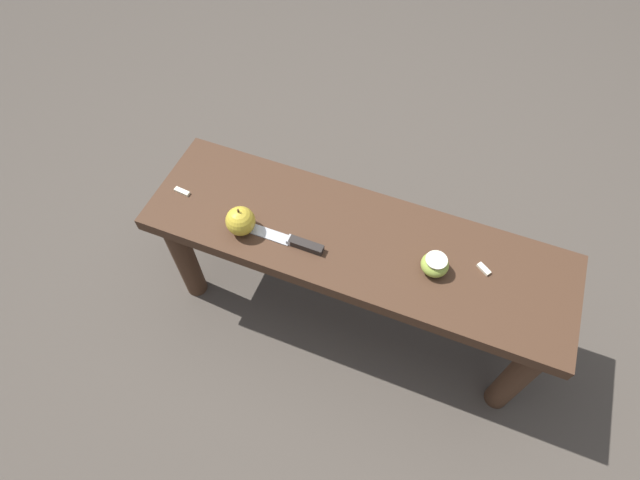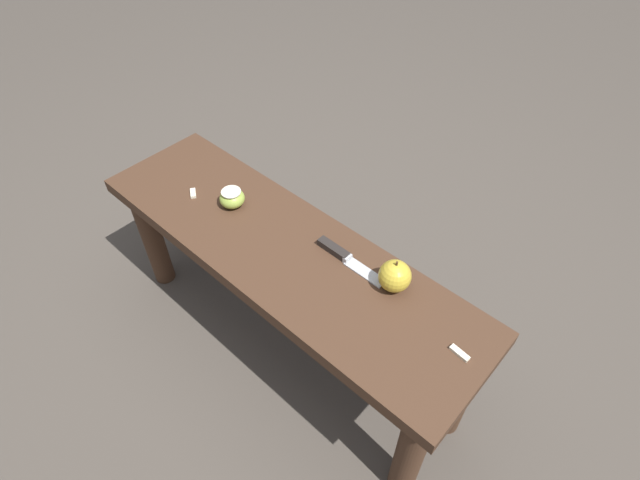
% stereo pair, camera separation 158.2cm
% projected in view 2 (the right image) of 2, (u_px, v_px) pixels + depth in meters
% --- Properties ---
extents(ground_plane, '(8.00, 8.00, 0.00)m').
position_uv_depth(ground_plane, '(289.00, 341.00, 1.62)').
color(ground_plane, '#4C443D').
extents(wooden_bench, '(1.17, 0.34, 0.45)m').
position_uv_depth(wooden_bench, '(284.00, 270.00, 1.37)').
color(wooden_bench, '#472D1E').
rests_on(wooden_bench, ground_plane).
extents(knife, '(0.21, 0.03, 0.02)m').
position_uv_depth(knife, '(342.00, 255.00, 1.27)').
color(knife, '#B7BABF').
rests_on(knife, wooden_bench).
extents(apple_whole, '(0.08, 0.08, 0.09)m').
position_uv_depth(apple_whole, '(395.00, 276.00, 1.18)').
color(apple_whole, gold).
rests_on(apple_whole, wooden_bench).
extents(apple_cut, '(0.07, 0.07, 0.05)m').
position_uv_depth(apple_cut, '(232.00, 198.00, 1.39)').
color(apple_cut, '#9EB747').
rests_on(apple_cut, wooden_bench).
extents(apple_slice_near_knife, '(0.04, 0.03, 0.01)m').
position_uv_depth(apple_slice_near_knife, '(193.00, 193.00, 1.44)').
color(apple_slice_near_knife, silver).
rests_on(apple_slice_near_knife, wooden_bench).
extents(apple_slice_center, '(0.05, 0.02, 0.01)m').
position_uv_depth(apple_slice_center, '(460.00, 353.00, 1.07)').
color(apple_slice_center, silver).
rests_on(apple_slice_center, wooden_bench).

